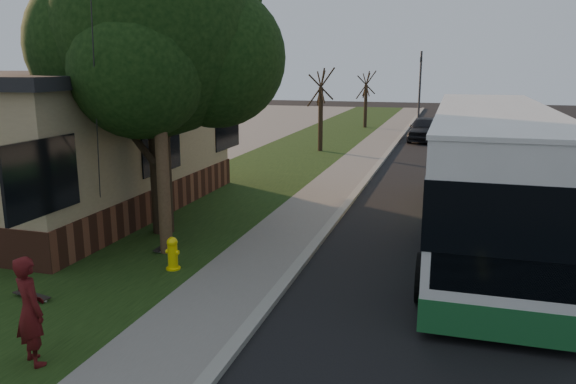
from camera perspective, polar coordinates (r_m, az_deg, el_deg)
The scene contains 18 objects.
ground at distance 11.88m, azimuth -0.25°, elevation -9.40°, with size 120.00×120.00×0.00m, color black.
road at distance 21.04m, azimuth 18.34°, elevation -0.17°, with size 8.00×80.00×0.01m, color black.
curb at distance 21.25m, azimuth 7.53°, elevation 0.66°, with size 0.25×80.00×0.12m, color gray.
sidewalk at distance 21.42m, azimuth 4.88°, elevation 0.77°, with size 2.00×80.00×0.08m, color slate.
grass_verge at distance 22.37m, azimuth -3.93°, elevation 1.29°, with size 5.00×80.00×0.07m, color black.
building_lot at distance 27.46m, azimuth -23.92°, elevation 2.33°, with size 15.00×80.00×0.04m, color slate.
fire_hydrant at distance 12.68m, azimuth -11.64°, elevation -6.13°, with size 0.32×0.32×0.74m.
utility_pole at distance 13.22m, azimuth -13.19°, elevation 13.09°, with size 2.86×3.21×9.07m.
leafy_tree at distance 15.11m, azimuth -13.07°, elevation 15.05°, with size 6.30×6.00×7.80m.
bare_tree_near at distance 29.40m, azimuth 3.34°, elevation 8.22°, with size 1.38×1.21×4.31m.
bare_tree_far at distance 41.08m, azimuth 7.90°, elevation 9.22°, with size 1.38×1.21×4.03m.
traffic_signal at distance 44.64m, azimuth 13.27°, elevation 10.77°, with size 0.18×0.22×5.50m.
transit_bus at distance 15.37m, azimuth 19.78°, elevation 2.10°, with size 2.94×12.75×3.45m.
skateboarder at distance 9.35m, azimuth -24.73°, elevation -10.88°, with size 0.62×0.41×1.70m, color #480E0F.
skateboard_main at distance 14.16m, azimuth -12.63°, elevation -5.49°, with size 0.21×0.72×0.07m.
skateboard_spare at distance 12.10m, azimuth -24.60°, elevation -9.54°, with size 0.89×0.41×0.08m.
dumpster at distance 20.68m, azimuth -20.43°, elevation 1.38°, with size 1.77×1.60×1.27m.
distant_car at distance 34.91m, azimuth 13.71°, elevation 6.26°, with size 1.73×4.29×1.46m, color black.
Camera 1 is at (3.17, -10.54, 4.49)m, focal length 35.00 mm.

